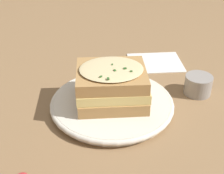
{
  "coord_description": "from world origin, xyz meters",
  "views": [
    {
      "loc": [
        0.07,
        -0.49,
        0.37
      ],
      "look_at": [
        0.01,
        0.02,
        0.05
      ],
      "focal_mm": 50.0,
      "sensor_mm": 36.0,
      "label": 1
    }
  ],
  "objects_px": {
    "dinner_plate": "(112,103)",
    "sandwich": "(112,85)",
    "napkin": "(155,62)",
    "condiment_pot": "(198,85)"
  },
  "relations": [
    {
      "from": "dinner_plate",
      "to": "sandwich",
      "type": "distance_m",
      "value": 0.04
    },
    {
      "from": "sandwich",
      "to": "napkin",
      "type": "relative_size",
      "value": 1.16
    },
    {
      "from": "sandwich",
      "to": "condiment_pot",
      "type": "height_order",
      "value": "sandwich"
    },
    {
      "from": "sandwich",
      "to": "napkin",
      "type": "bearing_deg",
      "value": 66.87
    },
    {
      "from": "dinner_plate",
      "to": "napkin",
      "type": "distance_m",
      "value": 0.22
    },
    {
      "from": "sandwich",
      "to": "napkin",
      "type": "xyz_separation_m",
      "value": [
        0.09,
        0.2,
        -0.05
      ]
    },
    {
      "from": "sandwich",
      "to": "napkin",
      "type": "distance_m",
      "value": 0.23
    },
    {
      "from": "sandwich",
      "to": "dinner_plate",
      "type": "bearing_deg",
      "value": -63.23
    },
    {
      "from": "dinner_plate",
      "to": "sandwich",
      "type": "bearing_deg",
      "value": 116.77
    },
    {
      "from": "condiment_pot",
      "to": "sandwich",
      "type": "bearing_deg",
      "value": -157.27
    }
  ]
}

